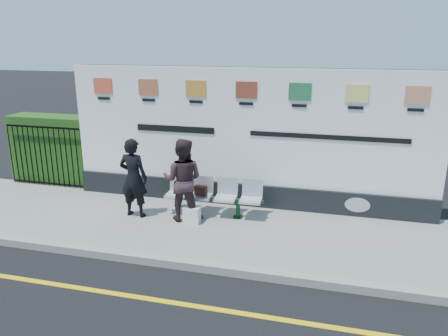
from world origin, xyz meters
name	(u,v)px	position (x,y,z in m)	size (l,w,h in m)	color
ground	(158,301)	(0.00, 0.00, 0.00)	(80.00, 80.00, 0.00)	black
pavement	(207,228)	(0.00, 2.50, 0.06)	(14.00, 3.00, 0.12)	gray
kerb	(181,264)	(0.00, 1.00, 0.07)	(14.00, 0.18, 0.14)	gray
yellow_line	(158,300)	(0.00, 0.00, 0.00)	(14.00, 0.10, 0.01)	yellow
billboard	(246,148)	(0.50, 3.85, 1.42)	(8.00, 0.30, 3.00)	black
hedge	(57,149)	(-4.58, 4.30, 0.97)	(2.35, 0.70, 1.70)	#244D17
railing	(46,156)	(-4.58, 3.85, 0.89)	(2.05, 0.06, 1.54)	black
bench	(213,206)	(-0.02, 3.02, 0.34)	(2.01, 0.53, 0.43)	silver
woman_left	(133,178)	(-1.60, 2.61, 0.95)	(0.61, 0.40, 1.66)	black
woman_right	(183,180)	(-0.55, 2.69, 0.97)	(0.83, 0.64, 1.70)	#352327
handbag_brown	(201,191)	(-0.28, 3.01, 0.65)	(0.26, 0.11, 0.21)	black
carrier_bag_white	(192,215)	(-0.33, 2.55, 0.28)	(0.33, 0.20, 0.33)	silver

